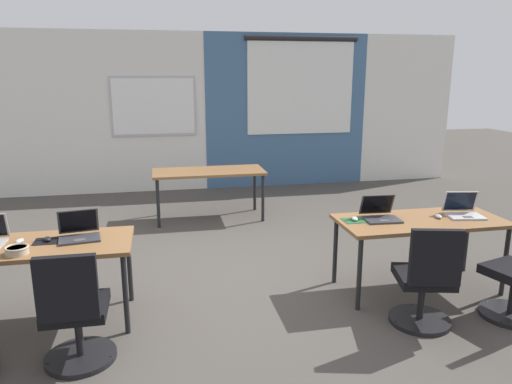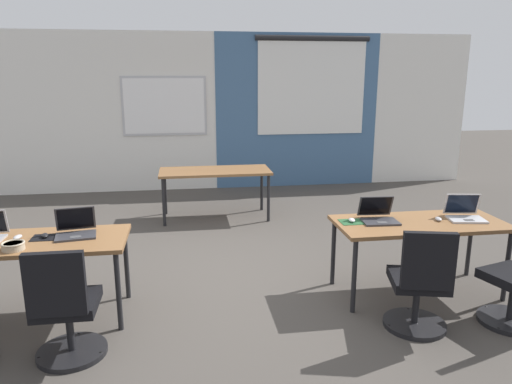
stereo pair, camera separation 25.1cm
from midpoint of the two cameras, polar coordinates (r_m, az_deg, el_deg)
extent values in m
plane|color=#47423D|center=(5.10, -4.26, -10.22)|extent=(24.00, 24.00, 0.00)
cube|color=silver|center=(8.87, -7.94, 9.36)|extent=(10.00, 0.20, 2.80)
cube|color=#42668E|center=(9.03, 2.92, 9.55)|extent=(3.04, 0.01, 2.80)
cube|color=#B7B7BC|center=(8.73, -12.90, 9.91)|extent=(1.48, 0.02, 1.04)
cube|color=white|center=(8.73, -12.90, 9.90)|extent=(1.40, 0.02, 0.96)
cube|color=white|center=(9.05, 4.54, 12.19)|extent=(2.00, 0.02, 1.66)
cylinder|color=black|center=(9.07, 4.65, 17.77)|extent=(2.10, 0.10, 0.10)
cube|color=brown|center=(4.42, -26.61, -5.82)|extent=(1.60, 0.70, 0.04)
cylinder|color=black|center=(4.13, -16.99, -11.62)|extent=(0.04, 0.04, 0.68)
cylinder|color=black|center=(4.68, -16.34, -8.49)|extent=(0.04, 0.04, 0.68)
cube|color=brown|center=(4.84, 17.61, -3.32)|extent=(1.60, 0.70, 0.04)
cylinder|color=black|center=(4.40, 10.58, -9.63)|extent=(0.04, 0.04, 0.68)
cylinder|color=black|center=(5.12, 26.29, -7.47)|extent=(0.04, 0.04, 0.68)
cylinder|color=black|center=(4.92, 7.97, -6.95)|extent=(0.04, 0.04, 0.68)
cylinder|color=black|center=(5.57, 22.57, -5.40)|extent=(0.04, 0.04, 0.68)
cube|color=brown|center=(6.98, -6.67, 2.42)|extent=(1.60, 0.70, 0.04)
cylinder|color=black|center=(6.75, -12.63, -1.37)|extent=(0.04, 0.04, 0.68)
cylinder|color=black|center=(6.87, -0.21, -0.75)|extent=(0.04, 0.04, 0.68)
cylinder|color=black|center=(7.33, -12.57, -0.16)|extent=(0.04, 0.04, 0.68)
cylinder|color=black|center=(7.45, -1.12, 0.39)|extent=(0.04, 0.04, 0.68)
cube|color=#333338|center=(4.35, -21.82, -5.22)|extent=(0.36, 0.28, 0.02)
cube|color=#4C4C4F|center=(4.30, -21.84, -5.31)|extent=(0.10, 0.07, 0.00)
cube|color=#333338|center=(4.46, -21.92, -3.24)|extent=(0.34, 0.11, 0.21)
cube|color=black|center=(4.45, -21.92, -3.24)|extent=(0.30, 0.10, 0.19)
cube|color=black|center=(4.43, -25.04, -5.32)|extent=(0.22, 0.19, 0.00)
ellipsoid|color=black|center=(4.42, -25.06, -5.09)|extent=(0.08, 0.11, 0.03)
cylinder|color=black|center=(4.05, -21.85, -17.77)|extent=(0.52, 0.52, 0.04)
cylinder|color=black|center=(3.96, -22.11, -15.41)|extent=(0.06, 0.06, 0.34)
cube|color=black|center=(3.86, -22.40, -12.68)|extent=(0.44, 0.44, 0.08)
cube|color=black|center=(3.53, -23.55, -10.52)|extent=(0.40, 0.06, 0.46)
sphere|color=black|center=(4.25, -21.29, -16.11)|extent=(0.04, 0.04, 0.04)
sphere|color=black|center=(3.95, -18.71, -18.30)|extent=(0.04, 0.04, 0.04)
sphere|color=black|center=(4.04, -25.30, -18.20)|extent=(0.04, 0.04, 0.04)
cube|color=#333338|center=(4.68, 13.33, -3.26)|extent=(0.34, 0.25, 0.02)
cube|color=#4C4C4F|center=(4.63, 13.57, -3.32)|extent=(0.09, 0.07, 0.00)
cube|color=#333338|center=(4.79, 12.74, -1.45)|extent=(0.33, 0.11, 0.21)
cube|color=black|center=(4.79, 12.77, -1.44)|extent=(0.30, 0.09, 0.18)
cube|color=#23512D|center=(4.64, 10.14, -3.37)|extent=(0.22, 0.19, 0.00)
ellipsoid|color=silver|center=(4.63, 10.15, -3.14)|extent=(0.07, 0.11, 0.03)
cylinder|color=black|center=(4.45, 17.31, -14.34)|extent=(0.52, 0.52, 0.04)
cylinder|color=black|center=(4.37, 17.49, -12.14)|extent=(0.06, 0.06, 0.34)
cube|color=black|center=(4.28, 17.70, -9.60)|extent=(0.53, 0.53, 0.08)
cube|color=black|center=(3.96, 18.92, -7.43)|extent=(0.40, 0.15, 0.46)
sphere|color=black|center=(4.65, 16.57, -12.98)|extent=(0.04, 0.04, 0.04)
sphere|color=black|center=(4.45, 20.41, -14.57)|extent=(0.04, 0.04, 0.04)
sphere|color=black|center=(4.34, 14.62, -14.91)|extent=(0.04, 0.04, 0.04)
ellipsoid|color=#B2B2B7|center=(4.48, -27.79, -5.20)|extent=(0.08, 0.11, 0.03)
cube|color=#B7B7BC|center=(5.05, 22.36, -2.71)|extent=(0.36, 0.28, 0.02)
cube|color=#4C4C4F|center=(5.00, 22.60, -2.76)|extent=(0.10, 0.07, 0.00)
cube|color=#B7B7BC|center=(5.14, 21.83, -1.03)|extent=(0.34, 0.12, 0.21)
cube|color=black|center=(5.14, 21.86, -1.03)|extent=(0.30, 0.11, 0.19)
ellipsoid|color=#B2B2B7|center=(4.92, 19.54, -2.76)|extent=(0.07, 0.11, 0.03)
cylinder|color=black|center=(4.84, 26.63, -12.88)|extent=(0.52, 0.52, 0.04)
sphere|color=black|center=(4.96, 24.41, -11.96)|extent=(0.04, 0.04, 0.04)
sphere|color=black|center=(4.63, 25.71, -13.95)|extent=(0.04, 0.04, 0.04)
cylinder|color=tan|center=(4.22, -28.11, -6.20)|extent=(0.17, 0.17, 0.05)
torus|color=tan|center=(4.21, -28.15, -5.85)|extent=(0.18, 0.18, 0.02)
cylinder|color=gold|center=(4.22, -28.14, -5.93)|extent=(0.14, 0.14, 0.01)
camera|label=1|loc=(0.13, -91.38, -0.34)|focal=33.61mm
camera|label=2|loc=(0.13, 88.62, 0.34)|focal=33.61mm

